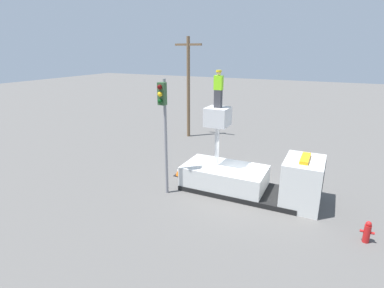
# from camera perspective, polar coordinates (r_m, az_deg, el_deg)

# --- Properties ---
(ground_plane) EXTENTS (120.00, 120.00, 0.00)m
(ground_plane) POSITION_cam_1_polar(r_m,az_deg,el_deg) (15.41, 9.06, -8.97)
(ground_plane) COLOR #565451
(bucket_truck) EXTENTS (6.62, 2.37, 4.17)m
(bucket_truck) POSITION_cam_1_polar(r_m,az_deg,el_deg) (14.92, 11.24, -6.38)
(bucket_truck) COLOR black
(bucket_truck) RESTS_ON ground
(worker) EXTENTS (0.40, 0.26, 1.75)m
(worker) POSITION_cam_1_polar(r_m,az_deg,el_deg) (14.32, 5.05, 10.39)
(worker) COLOR #38383D
(worker) RESTS_ON bucket_truck
(traffic_light_pole) EXTENTS (0.34, 0.57, 5.60)m
(traffic_light_pole) POSITION_cam_1_polar(r_m,az_deg,el_deg) (13.78, -5.43, 5.45)
(traffic_light_pole) COLOR gray
(traffic_light_pole) RESTS_ON ground
(fire_hydrant) EXTENTS (0.48, 0.24, 0.86)m
(fire_hydrant) POSITION_cam_1_polar(r_m,az_deg,el_deg) (13.14, 30.38, -14.26)
(fire_hydrant) COLOR red
(fire_hydrant) RESTS_ON ground
(traffic_cone_rear) EXTENTS (0.53, 0.53, 0.57)m
(traffic_cone_rear) POSITION_cam_1_polar(r_m,az_deg,el_deg) (16.97, -2.41, -5.18)
(traffic_cone_rear) COLOR black
(traffic_cone_rear) RESTS_ON ground
(utility_pole) EXTENTS (2.20, 0.26, 7.78)m
(utility_pole) POSITION_cam_1_polar(r_m,az_deg,el_deg) (23.89, -0.70, 11.27)
(utility_pole) COLOR brown
(utility_pole) RESTS_ON ground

